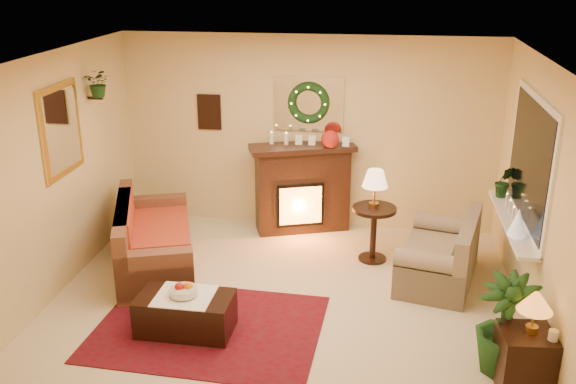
# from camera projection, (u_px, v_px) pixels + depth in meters

# --- Properties ---
(floor) EXTENTS (5.00, 5.00, 0.00)m
(floor) POSITION_uv_depth(u_px,v_px,m) (283.00, 303.00, 6.92)
(floor) COLOR beige
(floor) RESTS_ON ground
(ceiling) EXTENTS (5.00, 5.00, 0.00)m
(ceiling) POSITION_uv_depth(u_px,v_px,m) (283.00, 60.00, 6.03)
(ceiling) COLOR white
(ceiling) RESTS_ON ground
(wall_back) EXTENTS (5.00, 5.00, 0.00)m
(wall_back) POSITION_uv_depth(u_px,v_px,m) (309.00, 133.00, 8.56)
(wall_back) COLOR #EFD88C
(wall_back) RESTS_ON ground
(wall_front) EXTENTS (5.00, 5.00, 0.00)m
(wall_front) POSITION_uv_depth(u_px,v_px,m) (233.00, 300.00, 4.38)
(wall_front) COLOR #EFD88C
(wall_front) RESTS_ON ground
(wall_left) EXTENTS (4.50, 4.50, 0.00)m
(wall_left) POSITION_uv_depth(u_px,v_px,m) (51.00, 178.00, 6.82)
(wall_left) COLOR #EFD88C
(wall_left) RESTS_ON ground
(wall_right) EXTENTS (4.50, 4.50, 0.00)m
(wall_right) POSITION_uv_depth(u_px,v_px,m) (541.00, 203.00, 6.13)
(wall_right) COLOR #EFD88C
(wall_right) RESTS_ON ground
(area_rug) EXTENTS (2.31, 1.77, 0.01)m
(area_rug) POSITION_uv_depth(u_px,v_px,m) (209.00, 328.00, 6.44)
(area_rug) COLOR #540802
(area_rug) RESTS_ON floor
(sofa) EXTENTS (1.40, 2.05, 0.81)m
(sofa) POSITION_uv_depth(u_px,v_px,m) (154.00, 233.00, 7.61)
(sofa) COLOR #483523
(sofa) RESTS_ON floor
(red_throw) EXTENTS (0.78, 1.27, 0.02)m
(red_throw) POSITION_uv_depth(u_px,v_px,m) (156.00, 226.00, 7.76)
(red_throw) COLOR red
(red_throw) RESTS_ON sofa
(fireplace) EXTENTS (1.29, 0.77, 1.13)m
(fireplace) POSITION_uv_depth(u_px,v_px,m) (302.00, 191.00, 8.63)
(fireplace) COLOR black
(fireplace) RESTS_ON floor
(poinsettia) EXTENTS (0.24, 0.24, 0.24)m
(poinsettia) POSITION_uv_depth(u_px,v_px,m) (330.00, 139.00, 8.27)
(poinsettia) COLOR #B11E16
(poinsettia) RESTS_ON fireplace
(mantel_candle_a) EXTENTS (0.06, 0.06, 0.18)m
(mantel_candle_a) POSITION_uv_depth(u_px,v_px,m) (272.00, 139.00, 8.44)
(mantel_candle_a) COLOR #F2E8CA
(mantel_candle_a) RESTS_ON fireplace
(mantel_candle_b) EXTENTS (0.06, 0.06, 0.17)m
(mantel_candle_b) POSITION_uv_depth(u_px,v_px,m) (286.00, 140.00, 8.41)
(mantel_candle_b) COLOR white
(mantel_candle_b) RESTS_ON fireplace
(mantel_mirror) EXTENTS (0.92, 0.02, 0.72)m
(mantel_mirror) POSITION_uv_depth(u_px,v_px,m) (309.00, 104.00, 8.41)
(mantel_mirror) COLOR white
(mantel_mirror) RESTS_ON wall_back
(wreath) EXTENTS (0.55, 0.11, 0.55)m
(wreath) POSITION_uv_depth(u_px,v_px,m) (308.00, 103.00, 8.37)
(wreath) COLOR #194719
(wreath) RESTS_ON wall_back
(wall_art) EXTENTS (0.32, 0.03, 0.48)m
(wall_art) POSITION_uv_depth(u_px,v_px,m) (209.00, 112.00, 8.64)
(wall_art) COLOR #381E11
(wall_art) RESTS_ON wall_back
(gold_mirror) EXTENTS (0.03, 0.84, 1.00)m
(gold_mirror) POSITION_uv_depth(u_px,v_px,m) (61.00, 130.00, 6.94)
(gold_mirror) COLOR gold
(gold_mirror) RESTS_ON wall_left
(hanging_plant) EXTENTS (0.33, 0.28, 0.36)m
(hanging_plant) POSITION_uv_depth(u_px,v_px,m) (100.00, 97.00, 7.54)
(hanging_plant) COLOR #194719
(hanging_plant) RESTS_ON wall_left
(loveseat) EXTENTS (1.05, 1.47, 0.77)m
(loveseat) POSITION_uv_depth(u_px,v_px,m) (439.00, 246.00, 7.29)
(loveseat) COLOR gray
(loveseat) RESTS_ON floor
(window_frame) EXTENTS (0.03, 1.86, 1.36)m
(window_frame) POSITION_uv_depth(u_px,v_px,m) (531.00, 161.00, 6.56)
(window_frame) COLOR white
(window_frame) RESTS_ON wall_right
(window_glass) EXTENTS (0.02, 1.70, 1.22)m
(window_glass) POSITION_uv_depth(u_px,v_px,m) (529.00, 161.00, 6.56)
(window_glass) COLOR black
(window_glass) RESTS_ON wall_right
(window_sill) EXTENTS (0.22, 1.86, 0.04)m
(window_sill) POSITION_uv_depth(u_px,v_px,m) (512.00, 221.00, 6.81)
(window_sill) COLOR white
(window_sill) RESTS_ON wall_right
(mini_tree) EXTENTS (0.19, 0.19, 0.28)m
(mini_tree) POSITION_uv_depth(u_px,v_px,m) (518.00, 222.00, 6.35)
(mini_tree) COLOR silver
(mini_tree) RESTS_ON window_sill
(sill_plant) EXTENTS (0.27, 0.22, 0.49)m
(sill_plant) POSITION_uv_depth(u_px,v_px,m) (504.00, 181.00, 7.39)
(sill_plant) COLOR #194B19
(sill_plant) RESTS_ON window_sill
(side_table_round) EXTENTS (0.59, 0.59, 0.69)m
(side_table_round) POSITION_uv_depth(u_px,v_px,m) (373.00, 235.00, 7.81)
(side_table_round) COLOR #431C13
(side_table_round) RESTS_ON floor
(lamp_cream) EXTENTS (0.31, 0.31, 0.47)m
(lamp_cream) POSITION_uv_depth(u_px,v_px,m) (375.00, 192.00, 7.65)
(lamp_cream) COLOR beige
(lamp_cream) RESTS_ON side_table_round
(end_table_square) EXTENTS (0.47, 0.47, 0.54)m
(end_table_square) POSITION_uv_depth(u_px,v_px,m) (524.00, 360.00, 5.48)
(end_table_square) COLOR #4F2E1B
(end_table_square) RESTS_ON floor
(lamp_tiffany) EXTENTS (0.29, 0.29, 0.43)m
(lamp_tiffany) POSITION_uv_depth(u_px,v_px,m) (534.00, 311.00, 5.33)
(lamp_tiffany) COLOR orange
(lamp_tiffany) RESTS_ON end_table_square
(coffee_table) EXTENTS (0.94, 0.53, 0.39)m
(coffee_table) POSITION_uv_depth(u_px,v_px,m) (186.00, 313.00, 6.33)
(coffee_table) COLOR black
(coffee_table) RESTS_ON floor
(fruit_bowl) EXTENTS (0.27, 0.27, 0.06)m
(fruit_bowl) POSITION_uv_depth(u_px,v_px,m) (184.00, 291.00, 6.25)
(fruit_bowl) COLOR silver
(fruit_bowl) RESTS_ON coffee_table
(floor_palm) EXTENTS (2.00, 2.00, 2.79)m
(floor_palm) POSITION_uv_depth(u_px,v_px,m) (505.00, 327.00, 5.64)
(floor_palm) COLOR #234F26
(floor_palm) RESTS_ON floor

